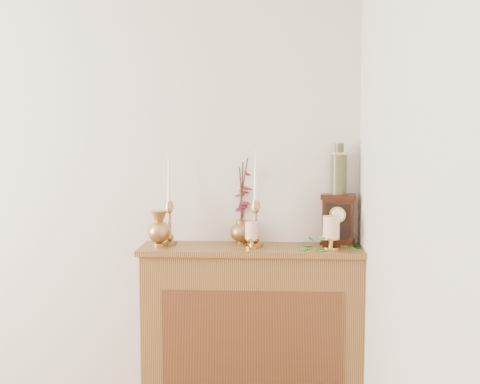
# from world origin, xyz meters

# --- Properties ---
(console_shelf) EXTENTS (1.24, 0.34, 0.93)m
(console_shelf) POSITION_xyz_m (1.40, 2.10, 0.44)
(console_shelf) COLOR olive
(console_shelf) RESTS_ON ground
(candlestick_left) EXTENTS (0.08, 0.08, 0.50)m
(candlestick_left) POSITION_xyz_m (0.93, 2.14, 1.09)
(candlestick_left) COLOR #A07740
(candlestick_left) RESTS_ON console_shelf
(candlestick_center) EXTENTS (0.09, 0.09, 0.53)m
(candlestick_center) POSITION_xyz_m (1.42, 2.10, 1.10)
(candlestick_center) COLOR #A07740
(candlestick_center) RESTS_ON console_shelf
(bud_vase) EXTENTS (0.12, 0.12, 0.20)m
(bud_vase) POSITION_xyz_m (0.89, 2.06, 1.03)
(bud_vase) COLOR #A07740
(bud_vase) RESTS_ON console_shelf
(ginger_jar) EXTENTS (0.20, 0.21, 0.49)m
(ginger_jar) POSITION_xyz_m (1.34, 2.24, 1.15)
(ginger_jar) COLOR #A07740
(ginger_jar) RESTS_ON console_shelf
(pillar_candle_left) EXTENTS (0.08, 0.08, 0.16)m
(pillar_candle_left) POSITION_xyz_m (1.40, 2.05, 1.01)
(pillar_candle_left) COLOR #BC9542
(pillar_candle_left) RESTS_ON console_shelf
(pillar_candle_right) EXTENTS (0.10, 0.10, 0.19)m
(pillar_candle_right) POSITION_xyz_m (1.82, 2.03, 1.03)
(pillar_candle_right) COLOR #BC9542
(pillar_candle_right) RESTS_ON console_shelf
(ivy_garland) EXTENTS (0.42, 0.20, 0.08)m
(ivy_garland) POSITION_xyz_m (1.89, 2.06, 0.94)
(ivy_garland) COLOR #31752C
(ivy_garland) RESTS_ON console_shelf
(mantel_clock) EXTENTS (0.21, 0.16, 0.28)m
(mantel_clock) POSITION_xyz_m (1.88, 2.19, 1.07)
(mantel_clock) COLOR #34160A
(mantel_clock) RESTS_ON console_shelf
(ceramic_vase) EXTENTS (0.09, 0.09, 0.28)m
(ceramic_vase) POSITION_xyz_m (1.88, 2.20, 1.34)
(ceramic_vase) COLOR #162D23
(ceramic_vase) RESTS_ON mantel_clock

